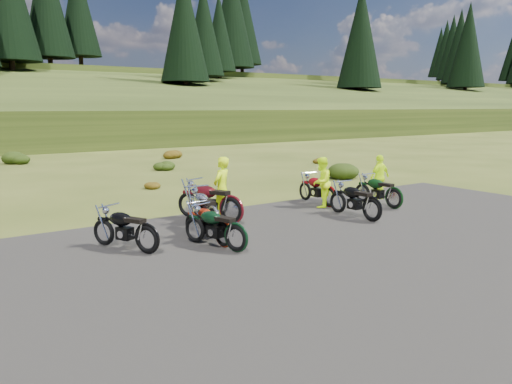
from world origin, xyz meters
TOP-DOWN VIEW (x-y plane):
  - ground at (0.00, 0.00)m, footprint 300.00×300.00m
  - gravel_pad at (0.00, -2.00)m, footprint 20.00×12.00m
  - hill_slope at (0.00, 50.00)m, footprint 300.00×45.97m
  - conifer_25 at (15.00, 74.00)m, footprint 6.60×6.60m
  - conifer_26 at (21.00, 49.00)m, footprint 6.16×6.16m
  - conifer_27 at (27.00, 55.00)m, footprint 5.72×5.72m
  - conifer_28 at (33.00, 61.00)m, footprint 5.28×5.28m
  - conifer_29 at (39.00, 67.00)m, footprint 7.92×7.92m
  - conifer_30 at (45.00, 73.00)m, footprint 7.48×7.48m
  - conifer_31 at (51.00, 48.00)m, footprint 7.04×7.04m
  - conifer_32 at (57.00, 54.00)m, footprint 6.60×6.60m
  - conifer_33 at (63.00, 60.00)m, footprint 6.16×6.16m
  - conifer_34 at (69.00, 66.00)m, footprint 5.72×5.72m
  - conifer_35 at (75.00, 72.00)m, footprint 5.28×5.28m
  - conifer_36 at (81.00, 78.00)m, footprint 7.92×7.92m
  - conifer_37 at (87.00, 53.00)m, footprint 7.48×7.48m
  - conifer_38 at (93.00, 59.00)m, footprint 7.04×7.04m
  - conifer_39 at (99.00, 65.00)m, footprint 6.60×6.60m
  - conifer_40 at (105.00, 71.00)m, footprint 6.16×6.16m
  - conifer_41 at (111.00, 77.00)m, footprint 5.72×5.72m
  - shrub_3 at (-3.30, 21.90)m, footprint 1.56×1.56m
  - shrub_4 at (-0.40, 9.20)m, footprint 0.77×0.77m
  - shrub_5 at (2.50, 14.50)m, footprint 1.03×1.03m
  - shrub_6 at (5.40, 19.80)m, footprint 1.30×1.30m
  - shrub_7 at (8.30, 7.10)m, footprint 1.56×1.56m
  - shrub_8 at (11.20, 12.40)m, footprint 0.77×0.77m
  - motorcycle_0 at (-4.01, 0.68)m, footprint 1.49×2.08m
  - motorcycle_1 at (-2.34, 0.17)m, footprint 0.87×1.93m
  - motorcycle_2 at (-2.30, -0.33)m, footprint 1.22×2.05m
  - motorcycle_3 at (-2.02, 1.21)m, footprint 1.03×2.30m
  - motorcycle_4 at (-0.94, 2.09)m, footprint 1.66×2.45m
  - motorcycle_5 at (2.54, 0.05)m, footprint 0.73×2.08m
  - motorcycle_6 at (2.95, 2.30)m, footprint 0.80×2.05m
  - motorcycle_7 at (4.49, 0.92)m, footprint 0.73×2.04m
  - person_middle at (-0.88, 2.71)m, footprint 0.80×0.72m
  - person_right_a at (2.74, 2.47)m, footprint 1.00×0.94m
  - person_right_b at (5.40, 2.37)m, footprint 0.95×0.44m

SIDE VIEW (x-z plane):
  - ground at x=0.00m, z-range 0.00..0.00m
  - gravel_pad at x=0.00m, z-range -0.02..0.02m
  - hill_slope at x=0.00m, z-range -4.69..4.69m
  - motorcycle_0 at x=-4.01m, z-range -0.52..0.52m
  - motorcycle_1 at x=-2.34m, z-range -0.49..0.49m
  - motorcycle_2 at x=-2.30m, z-range -0.51..0.51m
  - motorcycle_3 at x=-2.02m, z-range -0.58..0.58m
  - motorcycle_4 at x=-0.94m, z-range -0.61..0.61m
  - motorcycle_5 at x=2.54m, z-range -0.54..0.54m
  - motorcycle_6 at x=2.95m, z-range -0.53..0.53m
  - motorcycle_7 at x=4.49m, z-range -0.53..0.53m
  - shrub_4 at x=-0.40m, z-range 0.00..0.45m
  - shrub_8 at x=11.20m, z-range 0.00..0.45m
  - shrub_5 at x=2.50m, z-range 0.00..0.61m
  - shrub_6 at x=5.40m, z-range 0.00..0.77m
  - shrub_3 at x=-3.30m, z-range 0.00..0.92m
  - shrub_7 at x=8.30m, z-range 0.00..0.92m
  - person_right_b at x=5.40m, z-range 0.00..1.59m
  - person_right_a at x=2.74m, z-range 0.00..1.65m
  - person_middle at x=-0.88m, z-range 0.00..1.85m
  - conifer_26 at x=21.00m, z-range 5.37..21.37m
  - conifer_27 at x=27.00m, z-range 6.56..21.56m
  - conifer_31 at x=51.00m, z-range 5.18..23.18m
  - conifer_28 at x=33.00m, z-range 7.76..21.76m
  - conifer_32 at x=57.00m, z-range 6.37..23.37m
  - conifer_33 at x=63.00m, z-range 7.56..23.56m
  - conifer_37 at x=87.00m, z-range 6.17..25.17m
  - conifer_34 at x=69.00m, z-range 8.76..23.76m
  - conifer_38 at x=93.00m, z-range 7.37..25.37m
  - conifer_35 at x=75.00m, z-range 9.95..23.95m
  - conifer_39 at x=99.00m, z-range 8.56..25.56m
  - conifer_41 at x=111.00m, z-range 10.15..25.15m
  - conifer_40 at x=105.00m, z-range 9.76..25.76m
  - conifer_25 at x=15.00m, z-range 10.16..27.16m
  - conifer_29 at x=39.00m, z-range 8.97..28.97m
  - conifer_30 at x=45.00m, z-range 10.16..29.16m
  - conifer_36 at x=81.00m, z-range 10.16..30.16m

